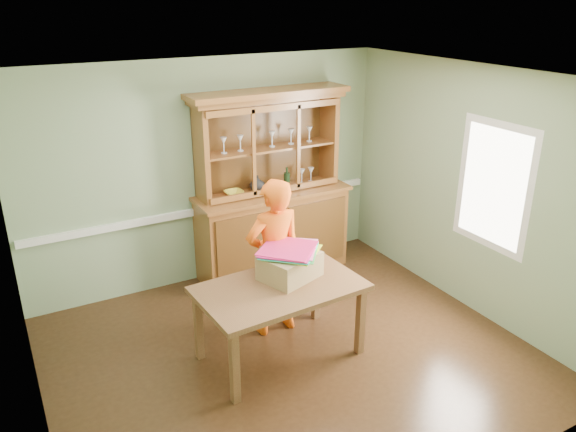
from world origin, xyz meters
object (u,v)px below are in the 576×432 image
china_hutch (271,212)px  dining_table (280,294)px  person (274,258)px  cardboard_box (290,266)px

china_hutch → dining_table: (-0.78, -1.67, -0.13)m
person → cardboard_box: bearing=90.2°
dining_table → china_hutch: bearing=61.9°
cardboard_box → person: bearing=90.5°
china_hutch → cardboard_box: size_ratio=4.37×
person → china_hutch: bearing=-116.6°
china_hutch → dining_table: 1.85m
dining_table → person: 0.49m
person → dining_table: bearing=68.8°
dining_table → person: bearing=65.9°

